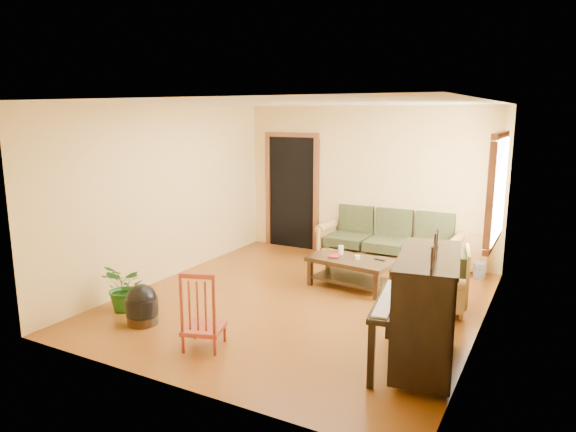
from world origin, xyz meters
The scene contains 16 objects.
floor centered at (0.00, 0.00, 0.00)m, with size 5.00×5.00×0.00m, color #5C2E0C.
doorway centered at (-1.45, 2.48, 1.02)m, with size 1.08×0.16×2.05m, color black.
window centered at (2.21, 1.30, 1.50)m, with size 0.12×1.36×1.46m, color white.
sofa centered at (0.51, 2.17, 0.48)m, with size 2.25×0.94×0.97m, color olive.
coffee_table centered at (0.38, 0.84, 0.22)m, with size 1.18×0.65×0.43m, color black.
armchair centered at (1.67, 0.59, 0.41)m, with size 0.78×0.82×0.82m, color olive.
piano centered at (1.90, -1.05, 0.58)m, with size 0.77×1.31×1.16m, color black.
footstool centered at (-1.32, -1.57, 0.18)m, with size 0.38×0.38×0.36m, color black.
red_chair centered at (-0.29, -1.72, 0.44)m, with size 0.41×0.45×0.87m, color maroon.
leaning_frame centered at (1.78, 2.40, 0.33)m, with size 0.49×0.11×0.66m, color #C38E41.
ceramic_crock centered at (1.96, 2.16, 0.12)m, with size 0.19×0.19×0.24m, color #2E448A.
potted_plant centered at (-1.81, -1.35, 0.31)m, with size 0.55×0.48×0.62m, color #1F5718.
book centered at (0.06, 0.81, 0.44)m, with size 0.15×0.20×0.02m, color maroon.
candle centered at (0.16, 0.98, 0.50)m, with size 0.08×0.08×0.13m, color silver.
glass_jar centered at (0.47, 0.86, 0.46)m, with size 0.08×0.08×0.05m, color white.
remote centered at (0.77, 0.95, 0.44)m, with size 0.16×0.04×0.02m, color black.
Camera 1 is at (2.94, -5.82, 2.47)m, focal length 32.00 mm.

